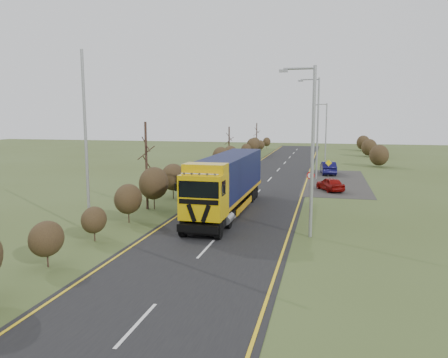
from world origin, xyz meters
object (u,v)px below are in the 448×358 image
lorry (227,180)px  car_red_hatchback (330,184)px  car_blue_sedan (328,168)px  speed_sign (311,180)px  streetlight_near (311,145)px

lorry → car_red_hatchback: size_ratio=4.06×
car_blue_sedan → speed_sign: size_ratio=1.96×
lorry → streetlight_near: bearing=-40.0°
lorry → speed_sign: (5.23, 6.03, -0.71)m
speed_sign → lorry: bearing=-130.9°
car_red_hatchback → speed_sign: 4.67m
lorry → car_red_hatchback: bearing=57.4°
car_red_hatchback → speed_sign: size_ratio=1.59×
car_red_hatchback → car_blue_sedan: 10.93m
speed_sign → car_red_hatchback: bearing=70.5°
lorry → car_blue_sedan: bearing=73.4°
streetlight_near → speed_sign: size_ratio=4.15×
car_red_hatchback → speed_sign: speed_sign is taller
streetlight_near → car_red_hatchback: bearing=85.4°
lorry → speed_sign: lorry is taller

